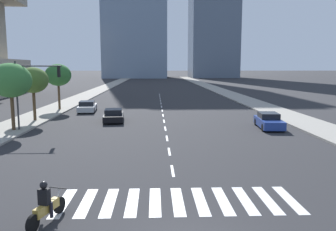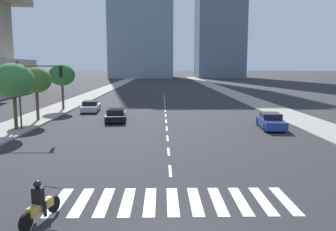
{
  "view_description": "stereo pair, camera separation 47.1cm",
  "coord_description": "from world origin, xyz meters",
  "px_view_note": "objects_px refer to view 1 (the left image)",
  "views": [
    {
      "loc": [
        -0.89,
        -9.05,
        5.32
      ],
      "look_at": [
        0.0,
        13.91,
        2.0
      ],
      "focal_mm": 36.67,
      "sensor_mm": 36.0,
      "label": 1
    },
    {
      "loc": [
        -0.42,
        -9.06,
        5.32
      ],
      "look_at": [
        0.0,
        13.91,
        2.0
      ],
      "focal_mm": 36.67,
      "sensor_mm": 36.0,
      "label": 2
    }
  ],
  "objects_px": {
    "motorcycle_lead": "(46,206)",
    "traffic_signal_far": "(34,83)",
    "street_tree_nearest": "(11,81)",
    "street_tree_third": "(58,75)",
    "sedan_blue_0": "(269,121)",
    "street_tree_second": "(33,80)",
    "sedan_silver_2": "(87,107)",
    "sedan_black_1": "(114,116)"
  },
  "relations": [
    {
      "from": "sedan_blue_0",
      "to": "street_tree_second",
      "type": "bearing_deg",
      "value": -96.16
    },
    {
      "from": "traffic_signal_far",
      "to": "street_tree_third",
      "type": "distance_m",
      "value": 13.72
    },
    {
      "from": "sedan_black_1",
      "to": "street_tree_nearest",
      "type": "height_order",
      "value": "street_tree_nearest"
    },
    {
      "from": "street_tree_nearest",
      "to": "street_tree_third",
      "type": "height_order",
      "value": "street_tree_third"
    },
    {
      "from": "street_tree_third",
      "to": "sedan_blue_0",
      "type": "bearing_deg",
      "value": -31.13
    },
    {
      "from": "traffic_signal_far",
      "to": "street_tree_nearest",
      "type": "height_order",
      "value": "traffic_signal_far"
    },
    {
      "from": "sedan_blue_0",
      "to": "sedan_black_1",
      "type": "bearing_deg",
      "value": -101.83
    },
    {
      "from": "street_tree_nearest",
      "to": "street_tree_third",
      "type": "relative_size",
      "value": 1.0
    },
    {
      "from": "street_tree_nearest",
      "to": "motorcycle_lead",
      "type": "bearing_deg",
      "value": -65.01
    },
    {
      "from": "sedan_black_1",
      "to": "street_tree_third",
      "type": "xyz_separation_m",
      "value": [
        -7.54,
        8.68,
        3.68
      ]
    },
    {
      "from": "sedan_silver_2",
      "to": "traffic_signal_far",
      "type": "relative_size",
      "value": 0.85
    },
    {
      "from": "traffic_signal_far",
      "to": "street_tree_second",
      "type": "height_order",
      "value": "traffic_signal_far"
    },
    {
      "from": "sedan_black_1",
      "to": "traffic_signal_far",
      "type": "xyz_separation_m",
      "value": [
        -5.76,
        -4.91,
        3.38
      ]
    },
    {
      "from": "motorcycle_lead",
      "to": "traffic_signal_far",
      "type": "height_order",
      "value": "traffic_signal_far"
    },
    {
      "from": "sedan_black_1",
      "to": "street_tree_nearest",
      "type": "xyz_separation_m",
      "value": [
        -7.54,
        -4.99,
        3.6
      ]
    },
    {
      "from": "sedan_silver_2",
      "to": "street_tree_third",
      "type": "height_order",
      "value": "street_tree_third"
    },
    {
      "from": "street_tree_second",
      "to": "street_tree_third",
      "type": "height_order",
      "value": "street_tree_third"
    },
    {
      "from": "sedan_silver_2",
      "to": "street_tree_second",
      "type": "bearing_deg",
      "value": 148.78
    },
    {
      "from": "motorcycle_lead",
      "to": "street_tree_second",
      "type": "relative_size",
      "value": 0.41
    },
    {
      "from": "sedan_silver_2",
      "to": "traffic_signal_far",
      "type": "distance_m",
      "value": 12.77
    },
    {
      "from": "motorcycle_lead",
      "to": "street_tree_second",
      "type": "bearing_deg",
      "value": 36.62
    },
    {
      "from": "motorcycle_lead",
      "to": "sedan_black_1",
      "type": "height_order",
      "value": "motorcycle_lead"
    },
    {
      "from": "sedan_blue_0",
      "to": "street_tree_nearest",
      "type": "distance_m",
      "value": 21.68
    },
    {
      "from": "sedan_silver_2",
      "to": "traffic_signal_far",
      "type": "bearing_deg",
      "value": 166.78
    },
    {
      "from": "sedan_silver_2",
      "to": "street_tree_second",
      "type": "relative_size",
      "value": 0.94
    },
    {
      "from": "sedan_blue_0",
      "to": "traffic_signal_far",
      "type": "distance_m",
      "value": 19.89
    },
    {
      "from": "traffic_signal_far",
      "to": "sedan_black_1",
      "type": "bearing_deg",
      "value": 40.45
    },
    {
      "from": "sedan_black_1",
      "to": "traffic_signal_far",
      "type": "bearing_deg",
      "value": 125.88
    },
    {
      "from": "sedan_blue_0",
      "to": "street_tree_second",
      "type": "relative_size",
      "value": 0.89
    },
    {
      "from": "motorcycle_lead",
      "to": "sedan_black_1",
      "type": "distance_m",
      "value": 21.76
    },
    {
      "from": "sedan_blue_0",
      "to": "traffic_signal_far",
      "type": "xyz_separation_m",
      "value": [
        -19.59,
        -0.69,
        3.33
      ]
    },
    {
      "from": "sedan_blue_0",
      "to": "street_tree_third",
      "type": "distance_m",
      "value": 25.23
    },
    {
      "from": "sedan_silver_2",
      "to": "street_tree_third",
      "type": "xyz_separation_m",
      "value": [
        -3.61,
        1.41,
        3.66
      ]
    },
    {
      "from": "sedan_silver_2",
      "to": "traffic_signal_far",
      "type": "xyz_separation_m",
      "value": [
        -1.83,
        -12.19,
        3.36
      ]
    },
    {
      "from": "sedan_black_1",
      "to": "sedan_silver_2",
      "type": "distance_m",
      "value": 8.27
    },
    {
      "from": "motorcycle_lead",
      "to": "street_tree_nearest",
      "type": "xyz_separation_m",
      "value": [
        -7.82,
        16.77,
        3.59
      ]
    },
    {
      "from": "street_tree_nearest",
      "to": "street_tree_third",
      "type": "bearing_deg",
      "value": 90.0
    },
    {
      "from": "motorcycle_lead",
      "to": "street_tree_third",
      "type": "distance_m",
      "value": 31.65
    },
    {
      "from": "sedan_black_1",
      "to": "street_tree_nearest",
      "type": "bearing_deg",
      "value": 118.94
    },
    {
      "from": "street_tree_second",
      "to": "traffic_signal_far",
      "type": "bearing_deg",
      "value": -70.32
    },
    {
      "from": "sedan_black_1",
      "to": "street_tree_third",
      "type": "relative_size",
      "value": 0.85
    },
    {
      "from": "motorcycle_lead",
      "to": "sedan_black_1",
      "type": "xyz_separation_m",
      "value": [
        -0.28,
        21.76,
        -0.02
      ]
    }
  ]
}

